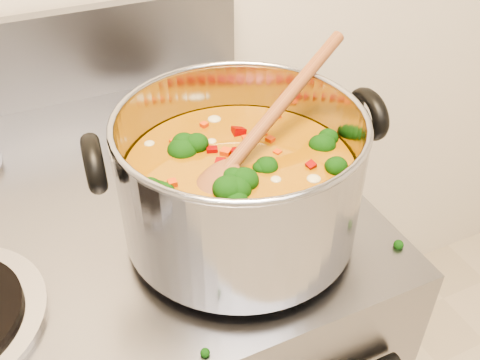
# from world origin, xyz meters

# --- Properties ---
(stockpot) EXTENTS (0.35, 0.29, 0.17)m
(stockpot) POSITION_xyz_m (0.24, 1.01, 1.01)
(stockpot) COLOR #9E9EA6
(stockpot) RESTS_ON electric_range
(wooden_spoon) EXTENTS (0.28, 0.16, 0.12)m
(wooden_spoon) POSITION_xyz_m (0.25, 1.01, 1.06)
(wooden_spoon) COLOR brown
(wooden_spoon) RESTS_ON stockpot
(cooktop_crumbs) EXTENTS (0.28, 0.35, 0.01)m
(cooktop_crumbs) POSITION_xyz_m (0.22, 1.06, 0.92)
(cooktop_crumbs) COLOR black
(cooktop_crumbs) RESTS_ON electric_range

